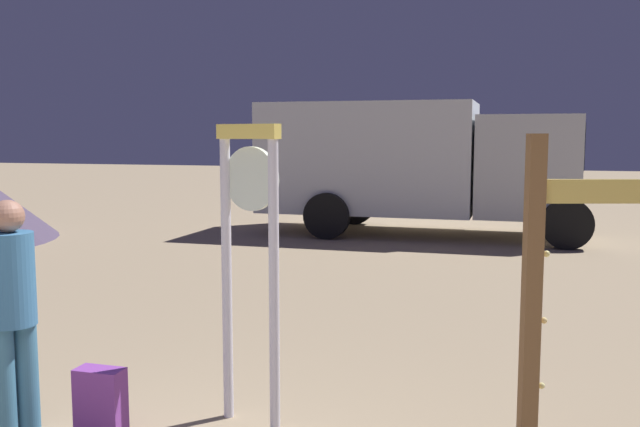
% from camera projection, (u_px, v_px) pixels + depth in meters
% --- Properties ---
extents(standing_clock, '(0.49, 0.22, 2.08)m').
position_uv_depth(standing_clock, '(250.00, 239.00, 4.71)').
color(standing_clock, silver).
rests_on(standing_clock, ground_plane).
extents(arrow_sign, '(1.10, 0.48, 2.02)m').
position_uv_depth(arrow_sign, '(599.00, 248.00, 4.08)').
color(arrow_sign, olive).
rests_on(arrow_sign, ground_plane).
extents(person_near_clock, '(0.31, 0.31, 1.60)m').
position_uv_depth(person_near_clock, '(12.00, 307.00, 4.51)').
color(person_near_clock, teal).
rests_on(person_near_clock, ground_plane).
extents(backpack, '(0.32, 0.20, 0.47)m').
position_uv_depth(backpack, '(101.00, 403.00, 4.60)').
color(backpack, purple).
rests_on(backpack, ground_plane).
extents(box_truck_near, '(6.41, 2.59, 2.65)m').
position_uv_depth(box_truck_near, '(411.00, 161.00, 14.01)').
color(box_truck_near, silver).
rests_on(box_truck_near, ground_plane).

